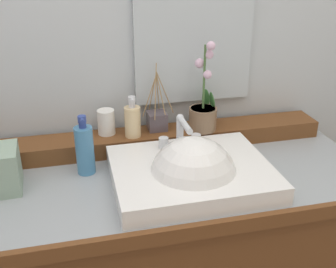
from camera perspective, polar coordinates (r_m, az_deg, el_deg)
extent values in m
cube|color=silver|center=(1.54, -5.13, 12.18)|extent=(3.14, 0.20, 2.45)
cube|color=#949B9F|center=(1.31, -1.95, -6.46)|extent=(1.40, 0.55, 0.04)
cube|color=brown|center=(1.09, 1.10, -13.74)|extent=(1.40, 0.02, 0.04)
cube|color=brown|center=(1.47, -3.59, -0.88)|extent=(1.32, 0.13, 0.06)
cube|color=white|center=(1.26, 3.22, -5.50)|extent=(0.47, 0.38, 0.06)
sphere|color=white|center=(1.25, 3.46, -6.37)|extent=(0.27, 0.27, 0.27)
cylinder|color=silver|center=(1.34, 1.67, 0.25)|extent=(0.02, 0.02, 0.10)
cylinder|color=silver|center=(1.27, 2.34, 1.31)|extent=(0.02, 0.11, 0.02)
sphere|color=silver|center=(1.32, 1.69, 2.23)|extent=(0.03, 0.03, 0.03)
cylinder|color=silver|center=(1.34, -0.62, -1.23)|extent=(0.03, 0.03, 0.04)
cylinder|color=silver|center=(1.37, 3.88, -0.75)|extent=(0.03, 0.03, 0.04)
cylinder|color=brown|center=(1.47, 4.82, 2.12)|extent=(0.10, 0.10, 0.08)
cylinder|color=tan|center=(1.45, 4.86, 3.38)|extent=(0.09, 0.09, 0.01)
cylinder|color=#476B38|center=(1.42, 5.03, 7.81)|extent=(0.01, 0.01, 0.22)
ellipsoid|color=#387033|center=(1.49, 5.25, 4.72)|extent=(0.04, 0.04, 0.09)
ellipsoid|color=#387033|center=(1.47, 6.15, 4.43)|extent=(0.03, 0.03, 0.08)
sphere|color=silver|center=(1.41, 5.49, 8.20)|extent=(0.03, 0.03, 0.03)
sphere|color=silver|center=(1.42, 4.40, 9.75)|extent=(0.03, 0.03, 0.03)
sphere|color=silver|center=(1.40, 5.72, 10.91)|extent=(0.03, 0.03, 0.03)
sphere|color=silver|center=(1.37, 5.97, 12.04)|extent=(0.03, 0.03, 0.03)
cylinder|color=beige|center=(1.41, -4.92, 1.69)|extent=(0.06, 0.06, 0.11)
cylinder|color=silver|center=(1.39, -5.01, 4.05)|extent=(0.02, 0.02, 0.02)
cylinder|color=silver|center=(1.38, -5.04, 4.78)|extent=(0.03, 0.03, 0.02)
cylinder|color=silver|center=(1.36, -4.95, 4.73)|extent=(0.01, 0.03, 0.01)
cylinder|color=white|center=(1.44, -8.55, 1.65)|extent=(0.06, 0.06, 0.09)
cube|color=#50464D|center=(1.47, -1.54, 1.84)|extent=(0.07, 0.07, 0.06)
cylinder|color=#9E7A4C|center=(1.44, -0.40, 5.71)|extent=(0.06, 0.01, 0.16)
cylinder|color=#9E7A4C|center=(1.45, -1.41, 5.55)|extent=(0.02, 0.04, 0.14)
cylinder|color=#9E7A4C|center=(1.45, -2.18, 5.72)|extent=(0.03, 0.04, 0.16)
cylinder|color=#9E7A4C|center=(1.43, -2.59, 5.30)|extent=(0.05, 0.00, 0.15)
cylinder|color=#9E7A4C|center=(1.40, -1.74, 5.85)|extent=(0.02, 0.05, 0.19)
cylinder|color=#9E7A4C|center=(1.42, -0.94, 5.27)|extent=(0.03, 0.04, 0.15)
cylinder|color=teal|center=(1.31, -11.45, -2.23)|extent=(0.06, 0.06, 0.16)
cylinder|color=#2C3F8D|center=(1.28, -11.77, 1.26)|extent=(0.02, 0.02, 0.02)
cylinder|color=#2C3F8D|center=(1.27, -11.84, 2.04)|extent=(0.03, 0.03, 0.02)
cylinder|color=#2C3F8D|center=(1.25, -11.82, 1.94)|extent=(0.01, 0.03, 0.01)
cube|color=silver|center=(1.46, 3.75, 16.62)|extent=(0.43, 0.02, 0.64)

